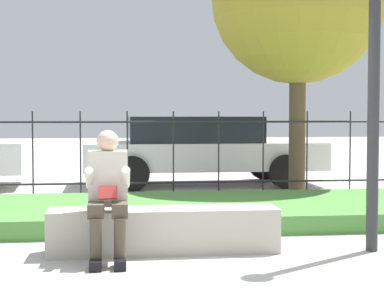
% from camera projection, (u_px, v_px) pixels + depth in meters
% --- Properties ---
extents(ground_plane, '(60.00, 60.00, 0.00)m').
position_uv_depth(ground_plane, '(171.00, 252.00, 6.53)').
color(ground_plane, '#B2AFA8').
extents(stone_bench, '(2.32, 0.47, 0.45)m').
position_uv_depth(stone_bench, '(164.00, 233.00, 6.51)').
color(stone_bench, '#B7B2A3').
rests_on(stone_bench, ground_plane).
extents(person_seated_reader, '(0.42, 0.73, 1.25)m').
position_uv_depth(person_seated_reader, '(108.00, 190.00, 6.15)').
color(person_seated_reader, black).
rests_on(person_seated_reader, ground_plane).
extents(grass_berm, '(10.90, 2.49, 0.22)m').
position_uv_depth(grass_berm, '(159.00, 212.00, 8.45)').
color(grass_berm, '#4C893D').
rests_on(grass_berm, ground_plane).
extents(iron_fence, '(8.90, 0.03, 1.45)m').
position_uv_depth(iron_fence, '(150.00, 154.00, 10.31)').
color(iron_fence, '#232326').
rests_on(iron_fence, ground_plane).
extents(car_parked_center, '(4.65, 1.93, 1.35)m').
position_uv_depth(car_parked_center, '(200.00, 148.00, 12.62)').
color(car_parked_center, silver).
rests_on(car_parked_center, ground_plane).
extents(street_lamp, '(0.28, 0.28, 3.47)m').
position_uv_depth(street_lamp, '(374.00, 39.00, 6.48)').
color(street_lamp, '#2D2D30').
rests_on(street_lamp, ground_plane).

